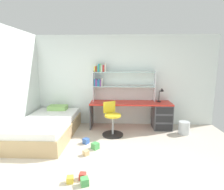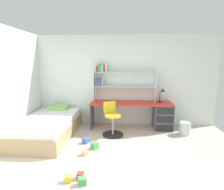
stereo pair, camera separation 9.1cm
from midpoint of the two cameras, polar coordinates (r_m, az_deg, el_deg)
The scene contains 14 objects.
ground_plane at distance 3.11m, azimuth -0.27°, elevation -24.86°, with size 5.53×6.22×0.02m, color beige.
room_shell at distance 4.05m, azimuth -16.89°, elevation 2.49°, with size 5.53×6.22×2.54m.
desk at distance 5.09m, azimuth 11.97°, elevation -5.63°, with size 2.19×0.60×0.72m.
bookshelf_hutch at distance 5.04m, azimuth 0.23°, elevation 5.20°, with size 1.72×0.22×1.04m.
desk_lamp at distance 5.07m, azimuth 14.84°, elevation 0.63°, with size 0.20×0.17×0.38m.
swivel_chair at distance 4.54m, azimuth -0.54°, elevation -8.47°, with size 0.52×0.52×0.82m.
bed_platform at distance 4.74m, azimuth -20.02°, elevation -9.45°, with size 1.18×2.06×0.59m.
waste_bin at distance 4.98m, azimuth 21.15°, elevation -9.55°, with size 0.27×0.27×0.31m, color silver.
toy_block_natural_0 at distance 3.74m, azimuth -8.91°, elevation -17.49°, with size 0.10×0.10×0.10m, color tan.
toy_block_yellow_1 at distance 3.07m, azimuth -13.93°, elevation -24.35°, with size 0.10×0.10×0.10m, color gold.
toy_block_red_2 at distance 3.10m, azimuth -10.12°, elevation -23.76°, with size 0.10×0.10×0.10m, color red.
toy_block_green_3 at distance 3.95m, azimuth -5.95°, elevation -15.59°, with size 0.13×0.13×0.13m, color #479E51.
toy_block_blue_4 at distance 4.22m, azimuth -8.82°, elevation -14.05°, with size 0.11×0.11×0.11m, color #3860B7.
toy_block_green_5 at distance 2.98m, azimuth -9.53°, elevation -25.21°, with size 0.11×0.11×0.11m, color #479E51.
Camera 1 is at (0.07, -2.55, 1.77)m, focal length 29.15 mm.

